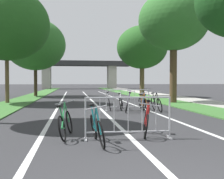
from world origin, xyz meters
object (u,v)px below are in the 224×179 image
Objects in this scene: crowd_barrier_nearest at (128,118)px; bicycle_orange_2 at (144,104)px; bicycle_red_0 at (146,122)px; bicycle_black_6 at (156,104)px; tree_right_pine_far at (142,47)px; bicycle_white_5 at (121,102)px; bicycle_teal_4 at (97,128)px; bicycle_purple_1 at (127,104)px; tree_left_oak_near at (7,24)px; crowd_barrier_second at (128,100)px; bicycle_silver_3 at (109,102)px; bicycle_green_7 at (65,123)px; bicycle_blue_8 at (143,103)px; tree_right_oak_mid at (174,21)px; tree_left_maple_mid at (35,45)px.

bicycle_orange_2 is at bearing 71.86° from crowd_barrier_nearest.
bicycle_black_6 reaches higher than bicycle_red_0.
tree_right_pine_far reaches higher than bicycle_white_5.
bicycle_red_0 is 1.62m from bicycle_teal_4.
bicycle_purple_1 is 0.79m from bicycle_orange_2.
tree_right_pine_far is 18.96m from bicycle_red_0.
bicycle_orange_2 is 0.61m from bicycle_black_6.
tree_left_oak_near reaches higher than crowd_barrier_second.
crowd_barrier_second is 1.24× the size of bicycle_silver_3.
tree_right_pine_far is 3.94× the size of bicycle_green_7.
bicycle_blue_8 is at bearing 55.23° from bicycle_purple_1.
bicycle_black_6 is at bearing 11.75° from bicycle_purple_1.
bicycle_green_7 is (-4.14, -5.64, -0.01)m from bicycle_black_6.
bicycle_red_0 is 5.83m from bicycle_orange_2.
bicycle_purple_1 is 1.29m from bicycle_silver_3.
bicycle_orange_2 is at bearing -35.99° from bicycle_white_5.
tree_right_oak_mid is 13.03m from crowd_barrier_nearest.
tree_right_oak_mid is 4.44× the size of bicycle_orange_2.
crowd_barrier_nearest is at bearing -86.96° from bicycle_silver_3.
bicycle_white_5 is (0.52, 6.73, 0.00)m from bicycle_red_0.
bicycle_red_0 is (-4.48, -17.93, -4.23)m from tree_right_pine_far.
bicycle_red_0 is 0.96× the size of bicycle_green_7.
bicycle_silver_3 is (-4.79, -3.77, -5.04)m from tree_right_oak_mid.
crowd_barrier_second reaches higher than bicycle_orange_2.
bicycle_white_5 is 1.01× the size of bicycle_blue_8.
crowd_barrier_nearest is at bearing 67.72° from bicycle_black_6.
tree_left_maple_mid is 4.43× the size of bicycle_white_5.
tree_right_pine_far is 3.91× the size of bicycle_black_6.
tree_left_maple_mid is 20.93m from bicycle_green_7.
bicycle_silver_3 is 1.04× the size of bicycle_black_6.
tree_right_oak_mid reaches higher than bicycle_white_5.
bicycle_teal_4 is at bearing -152.39° from crowd_barrier_nearest.
bicycle_blue_8 is at bearing -116.43° from bicycle_teal_4.
crowd_barrier_second is at bearing 89.05° from bicycle_purple_1.
bicycle_white_5 is 1.87m from bicycle_black_6.
bicycle_orange_2 is (0.79, 0.03, -0.02)m from bicycle_purple_1.
bicycle_white_5 is (5.94, -13.41, -4.58)m from tree_left_maple_mid.
tree_left_oak_near reaches higher than bicycle_black_6.
bicycle_red_0 is (-0.76, -6.20, -0.16)m from crowd_barrier_second.
tree_left_oak_near is 4.49× the size of bicycle_white_5.
tree_right_pine_far is at bearing 84.59° from bicycle_white_5.
tree_right_oak_mid is 7.59m from crowd_barrier_second.
tree_right_pine_far is at bearing 72.40° from crowd_barrier_second.
tree_left_oak_near is at bearing -40.02° from bicycle_orange_2.
crowd_barrier_nearest is 6.75m from crowd_barrier_second.
bicycle_silver_3 is at bearing -39.59° from tree_left_oak_near.
crowd_barrier_second is at bearing -107.60° from tree_right_pine_far.
bicycle_blue_8 is (2.20, 7.00, -0.17)m from crowd_barrier_nearest.
crowd_barrier_nearest reaches higher than bicycle_blue_8.
tree_left_maple_mid is 15.37m from bicycle_white_5.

